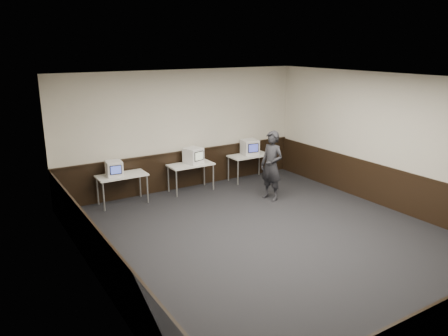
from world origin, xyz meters
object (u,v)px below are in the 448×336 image
object	(u,v)px
desk_left	(122,178)
person	(272,166)
emac_left	(114,169)
emac_center	(193,155)
emac_right	(250,147)
desk_right	(249,157)
desk_center	(191,167)

from	to	relation	value
desk_left	person	xyz separation A→B (m)	(3.33, -1.65, 0.20)
emac_left	emac_center	xyz separation A→B (m)	(2.19, 0.06, 0.02)
emac_right	desk_right	bearing A→B (deg)	-134.69
desk_center	emac_left	distance (m)	2.10
desk_left	emac_right	bearing A→B (deg)	0.40
emac_left	person	world-z (taller)	person
desk_right	emac_left	size ratio (longest dim) A/B	2.75
emac_right	desk_left	bearing A→B (deg)	-170.45
desk_center	desk_right	xyz separation A→B (m)	(1.90, 0.00, 0.00)
desk_center	emac_center	xyz separation A→B (m)	(0.11, 0.05, 0.28)
desk_left	person	size ratio (longest dim) A/B	0.68
emac_left	person	xyz separation A→B (m)	(3.51, -1.63, -0.05)
desk_center	emac_right	world-z (taller)	emac_right
emac_right	person	world-z (taller)	person
desk_left	emac_left	xyz separation A→B (m)	(-0.18, -0.01, 0.26)
desk_left	desk_center	size ratio (longest dim) A/B	1.00
emac_left	emac_right	xyz separation A→B (m)	(4.02, 0.04, 0.03)
desk_center	emac_left	world-z (taller)	emac_left
desk_left	emac_left	distance (m)	0.32
emac_left	person	size ratio (longest dim) A/B	0.25
person	emac_center	bearing A→B (deg)	-154.42
emac_left	emac_right	world-z (taller)	emac_right
desk_left	emac_center	distance (m)	2.03
desk_right	desk_left	bearing A→B (deg)	180.00
desk_left	desk_right	xyz separation A→B (m)	(3.80, 0.00, 0.00)
desk_left	emac_right	size ratio (longest dim) A/B	2.29
emac_right	desk_center	bearing A→B (deg)	-170.05
emac_center	person	distance (m)	2.15
desk_center	emac_center	bearing A→B (deg)	22.69
desk_right	person	distance (m)	1.73
desk_center	person	size ratio (longest dim) A/B	0.68
desk_left	desk_right	bearing A→B (deg)	0.00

